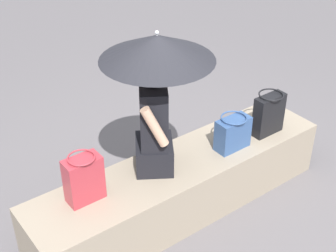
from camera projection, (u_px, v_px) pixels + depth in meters
The scene contains 7 objects.
ground_plane at pixel (181, 209), 4.12m from camera, with size 14.00×14.00×0.00m, color #605B5E.
stone_bench at pixel (181, 186), 3.98m from camera, with size 2.58×0.58×0.49m, color gray.
person_seated at pixel (154, 123), 3.61m from camera, with size 0.42×0.50×0.90m.
parasol at pixel (157, 48), 3.34m from camera, with size 0.82×0.82×1.09m.
handbag_black at pixel (233, 133), 3.95m from camera, with size 0.29×0.21×0.29m.
tote_bag_canvas at pixel (84, 179), 3.39m from camera, with size 0.26×0.20×0.37m.
shoulder_bag_spare at pixel (269, 114), 4.11m from camera, with size 0.28×0.21×0.38m.
Camera 1 is at (1.94, 2.42, 2.80)m, focal length 52.42 mm.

